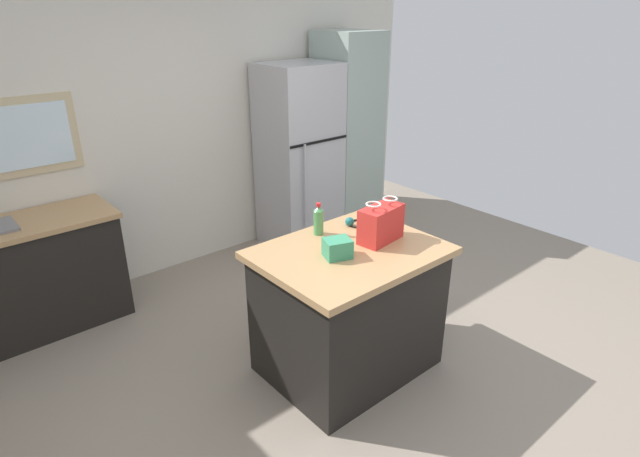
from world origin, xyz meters
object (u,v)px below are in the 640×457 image
(tall_cabinet, at_px, (347,134))
(ear_defenders, at_px, (358,222))
(kitchen_island, at_px, (348,310))
(small_box, at_px, (337,248))
(bottle, at_px, (319,220))
(refrigerator, at_px, (299,157))
(shopping_bag, at_px, (381,224))

(tall_cabinet, distance_m, ear_defenders, 2.18)
(kitchen_island, bearing_deg, small_box, -169.72)
(kitchen_island, relative_size, bottle, 5.12)
(small_box, height_order, ear_defenders, small_box)
(kitchen_island, bearing_deg, ear_defenders, 38.13)
(bottle, bearing_deg, ear_defenders, -10.79)
(refrigerator, xyz_separation_m, small_box, (-1.22, -1.93, 0.05))
(refrigerator, relative_size, shopping_bag, 5.56)
(shopping_bag, bearing_deg, kitchen_island, 173.27)
(kitchen_island, distance_m, bottle, 0.65)
(refrigerator, height_order, bottle, refrigerator)
(kitchen_island, height_order, ear_defenders, ear_defenders)
(kitchen_island, relative_size, ear_defenders, 5.99)
(kitchen_island, relative_size, refrigerator, 0.63)
(bottle, bearing_deg, kitchen_island, -90.94)
(small_box, distance_m, bottle, 0.38)
(bottle, bearing_deg, small_box, -111.74)
(shopping_bag, bearing_deg, bottle, 125.08)
(tall_cabinet, xyz_separation_m, shopping_bag, (-1.51, -1.93, -0.02))
(bottle, height_order, ear_defenders, bottle)
(refrigerator, bearing_deg, ear_defenders, -114.74)
(small_box, bearing_deg, tall_cabinet, 45.44)
(small_box, distance_m, ear_defenders, 0.55)
(small_box, bearing_deg, ear_defenders, 31.48)
(small_box, relative_size, bottle, 0.72)
(kitchen_island, relative_size, tall_cabinet, 0.55)
(refrigerator, relative_size, ear_defenders, 9.55)
(small_box, xyz_separation_m, bottle, (0.14, 0.35, 0.04))
(kitchen_island, xyz_separation_m, shopping_bag, (0.25, -0.03, 0.58))
(tall_cabinet, bearing_deg, bottle, -138.07)
(kitchen_island, distance_m, shopping_bag, 0.64)
(tall_cabinet, relative_size, small_box, 13.05)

